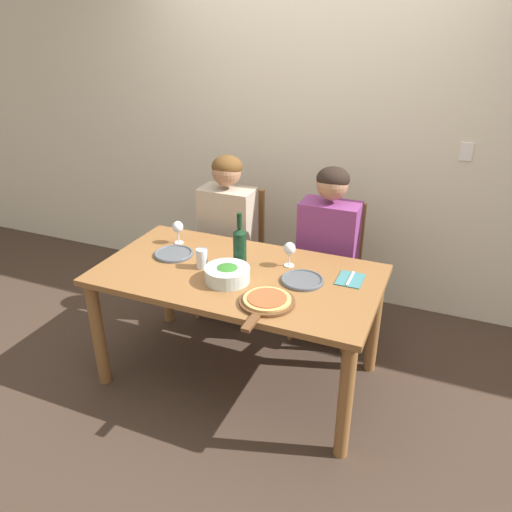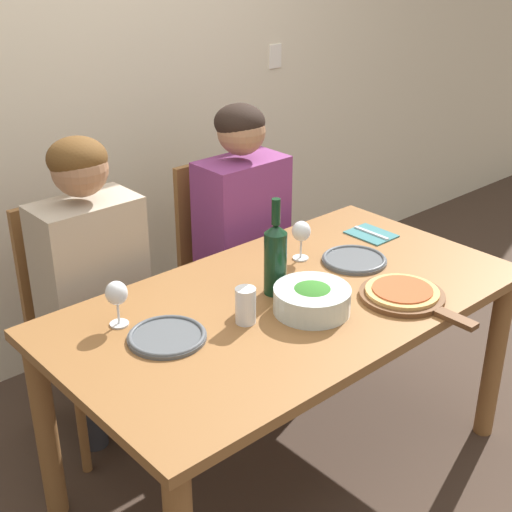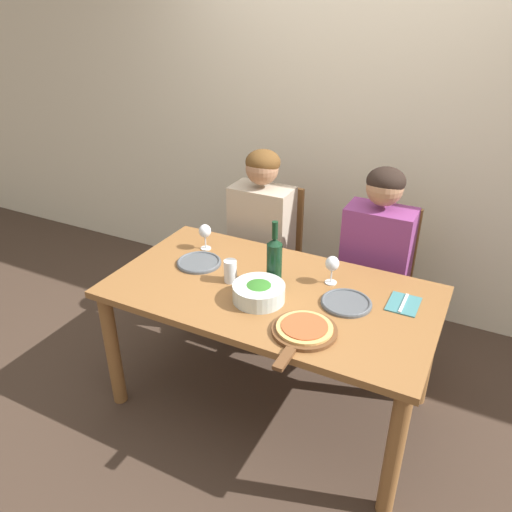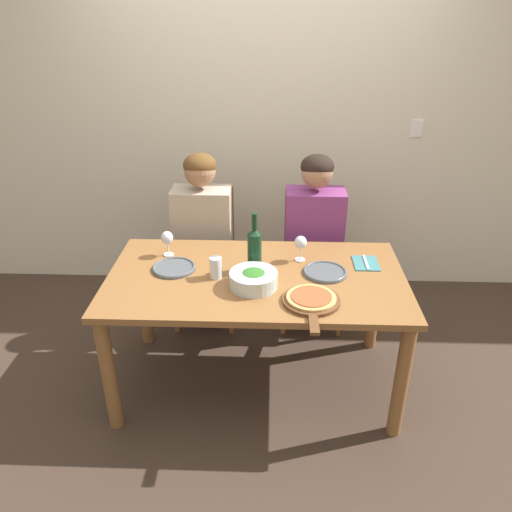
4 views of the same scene
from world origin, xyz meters
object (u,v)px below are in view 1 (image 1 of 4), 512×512
at_px(chair_left, 234,248).
at_px(dinner_plate_left, 174,254).
at_px(person_woman, 227,224).
at_px(dinner_plate_right, 302,280).
at_px(chair_right, 330,265).
at_px(person_man, 328,240).
at_px(wine_glass_right, 289,250).
at_px(water_tumbler, 202,258).
at_px(pizza_on_board, 266,302).
at_px(wine_bottle, 240,247).
at_px(fork_on_napkin, 350,279).
at_px(wine_glass_left, 178,228).
at_px(broccoli_bowl, 227,274).

distance_m(chair_left, dinner_plate_left, 0.74).
height_order(person_woman, dinner_plate_right, person_woman).
height_order(chair_right, dinner_plate_right, chair_right).
bearing_deg(chair_right, person_man, -90.00).
xyz_separation_m(person_woman, wine_glass_right, (0.62, -0.45, 0.10)).
distance_m(chair_right, water_tumbler, 1.01).
relative_size(pizza_on_board, wine_glass_right, 2.83).
bearing_deg(wine_glass_right, chair_left, 137.81).
height_order(person_woman, person_man, same).
bearing_deg(dinner_plate_left, dinner_plate_right, -1.25).
xyz_separation_m(wine_bottle, fork_on_napkin, (0.63, 0.10, -0.13)).
bearing_deg(chair_right, wine_glass_left, -148.98).
bearing_deg(dinner_plate_left, person_woman, 82.09).
bearing_deg(wine_glass_left, water_tumbler, -39.32).
height_order(person_man, dinner_plate_left, person_man).
bearing_deg(chair_right, dinner_plate_left, -139.48).
xyz_separation_m(chair_left, dinner_plate_right, (0.75, -0.72, 0.24)).
distance_m(pizza_on_board, wine_glass_right, 0.46).
bearing_deg(person_woman, wine_glass_right, -35.92).
bearing_deg(dinner_plate_right, person_man, 91.68).
height_order(chair_right, fork_on_napkin, chair_right).
xyz_separation_m(wine_glass_left, wine_glass_right, (0.77, -0.04, 0.00)).
xyz_separation_m(wine_bottle, water_tumbler, (-0.20, -0.08, -0.07)).
height_order(wine_glass_left, wine_glass_right, same).
height_order(person_man, water_tumbler, person_man).
bearing_deg(broccoli_bowl, pizza_on_board, -26.94).
xyz_separation_m(person_man, water_tumbler, (-0.57, -0.67, 0.06)).
bearing_deg(person_woman, broccoli_bowl, -64.04).
height_order(person_woman, wine_glass_left, person_woman).
distance_m(person_woman, broccoli_bowl, 0.84).
relative_size(person_man, wine_glass_left, 8.07).
bearing_deg(wine_glass_left, wine_bottle, -18.23).
bearing_deg(dinner_plate_right, person_woman, 141.33).
relative_size(broccoli_bowl, wine_glass_right, 1.66).
xyz_separation_m(person_man, wine_glass_left, (-0.88, -0.42, 0.10)).
xyz_separation_m(person_woman, dinner_plate_left, (-0.08, -0.58, 0.01)).
relative_size(chair_left, wine_glass_left, 6.19).
bearing_deg(wine_glass_right, wine_bottle, -152.57).
distance_m(wine_bottle, wine_glass_left, 0.54).
bearing_deg(wine_glass_left, chair_right, 31.02).
height_order(person_man, pizza_on_board, person_man).
bearing_deg(person_man, wine_bottle, -122.25).
bearing_deg(person_woman, dinner_plate_left, -97.91).
relative_size(wine_bottle, wine_glass_right, 2.26).
relative_size(wine_glass_left, water_tumbler, 1.27).
bearing_deg(person_woman, wine_bottle, -57.86).
bearing_deg(broccoli_bowl, wine_glass_left, 146.38).
relative_size(wine_glass_left, wine_glass_right, 1.00).
bearing_deg(person_woman, chair_left, 90.00).
bearing_deg(chair_left, pizza_on_board, -57.06).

